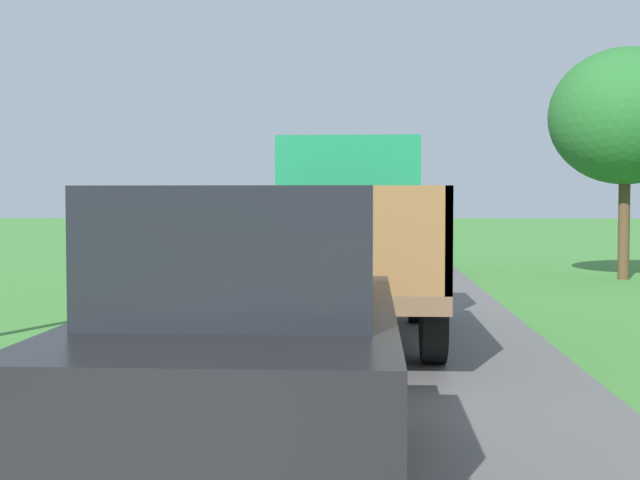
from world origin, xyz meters
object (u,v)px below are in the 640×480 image
banana_truck_near (348,234)px  following_car (253,342)px  banana_truck_far (350,217)px  roadside_tree_near_left (626,117)px

banana_truck_near → following_car: size_ratio=1.42×
banana_truck_far → following_car: bearing=-90.2°
banana_truck_near → banana_truck_far: (-0.29, 13.17, -0.00)m
banana_truck_near → roadside_tree_near_left: 11.79m
banana_truck_near → roadside_tree_near_left: roadside_tree_near_left is taller
banana_truck_near → banana_truck_far: bearing=91.3°
banana_truck_far → roadside_tree_near_left: (6.85, -3.71, 2.54)m
banana_truck_far → roadside_tree_near_left: 8.19m
following_car → banana_truck_near: bearing=87.0°
following_car → banana_truck_far: bearing=89.8°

